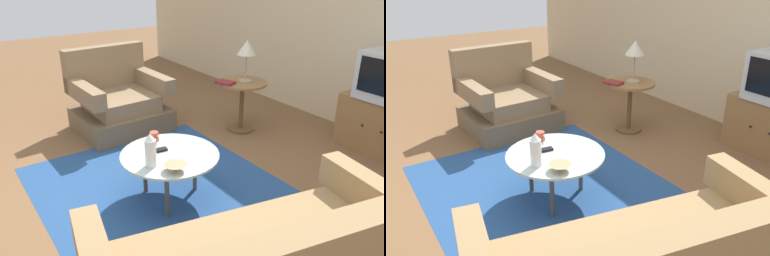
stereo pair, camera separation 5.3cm
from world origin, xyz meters
TOP-DOWN VIEW (x-y plane):
  - ground_plane at (0.00, 0.00)m, footprint 16.00×16.00m
  - back_wall at (0.00, 2.54)m, footprint 9.00×0.12m
  - area_rug at (0.08, -0.01)m, footprint 2.49×1.93m
  - armchair at (-1.54, 0.28)m, footprint 0.88×0.99m
  - coffee_table at (0.08, -0.01)m, footprint 0.78×0.78m
  - side_table at (-0.68, 1.39)m, footprint 0.53×0.53m
  - table_lamp at (-0.66, 1.41)m, footprint 0.21×0.21m
  - vase at (0.17, -0.23)m, footprint 0.08×0.08m
  - mug at (-0.20, 0.01)m, footprint 0.11×0.07m
  - bowl at (0.33, -0.12)m, footprint 0.17×0.17m
  - tv_remote_dark at (-0.01, -0.08)m, footprint 0.07×0.17m
  - book at (-0.73, 1.19)m, footprint 0.23×0.19m

SIDE VIEW (x-z plane):
  - ground_plane at x=0.00m, z-range 0.00..0.00m
  - area_rug at x=0.08m, z-range 0.00..0.00m
  - armchair at x=-1.54m, z-range -0.15..0.76m
  - coffee_table at x=0.08m, z-range 0.17..0.58m
  - side_table at x=-0.68m, z-range 0.13..0.70m
  - tv_remote_dark at x=-0.01m, z-range 0.41..0.43m
  - bowl at x=0.33m, z-range 0.41..0.46m
  - mug at x=-0.20m, z-range 0.41..0.49m
  - vase at x=0.17m, z-range 0.41..0.67m
  - book at x=-0.73m, z-range 0.57..0.60m
  - table_lamp at x=-0.66m, z-range 0.70..1.16m
  - back_wall at x=0.00m, z-range 0.00..2.70m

